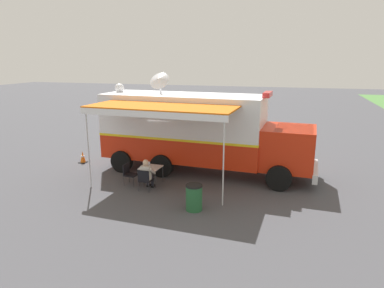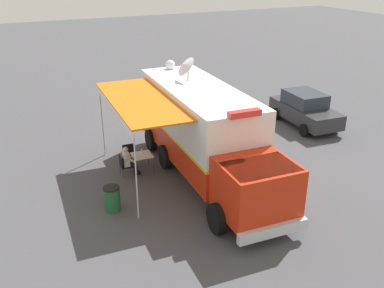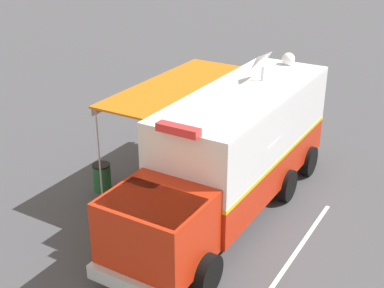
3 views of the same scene
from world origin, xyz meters
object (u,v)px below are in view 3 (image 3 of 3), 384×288
object	(u,v)px
folding_table	(191,155)
trash_bin	(102,177)
folding_chair_at_table	(169,155)
traffic_cone	(285,130)
seated_responder	(174,153)
command_truck	(232,149)
folding_chair_beside_table	(195,148)
water_bottle	(192,150)

from	to	relation	value
folding_table	trash_bin	size ratio (longest dim) A/B	0.93
folding_chair_at_table	traffic_cone	distance (m)	5.25
seated_responder	traffic_cone	xyz separation A→B (m)	(-2.48, -4.52, -0.37)
folding_table	folding_chair_at_table	xyz separation A→B (m)	(0.80, 0.08, -0.16)
command_truck	folding_chair_at_table	xyz separation A→B (m)	(2.92, -1.38, -1.43)
folding_chair_at_table	folding_chair_beside_table	bearing A→B (deg)	-118.69
command_truck	water_bottle	bearing A→B (deg)	-36.02
seated_responder	folding_chair_beside_table	bearing A→B (deg)	-108.83
seated_responder	trash_bin	xyz separation A→B (m)	(1.34, 2.29, -0.20)
folding_chair_at_table	folding_chair_beside_table	distance (m)	1.06
seated_responder	trash_bin	size ratio (longest dim) A/B	1.37
folding_table	folding_chair_at_table	distance (m)	0.82
command_truck	water_bottle	world-z (taller)	command_truck
folding_chair_at_table	trash_bin	world-z (taller)	trash_bin
traffic_cone	water_bottle	bearing A→B (deg)	66.89
folding_chair_at_table	command_truck	bearing A→B (deg)	154.73
folding_chair_beside_table	folding_chair_at_table	bearing A→B (deg)	61.31
folding_chair_at_table	trash_bin	xyz separation A→B (m)	(1.15, 2.30, -0.06)
water_bottle	folding_chair_at_table	size ratio (longest dim) A/B	0.26
command_truck	folding_table	bearing A→B (deg)	-34.57
water_bottle	command_truck	bearing A→B (deg)	143.98
command_truck	folding_table	world-z (taller)	command_truck
water_bottle	folding_chair_beside_table	distance (m)	0.90
folding_chair_at_table	water_bottle	bearing A→B (deg)	-169.39
water_bottle	folding_chair_at_table	world-z (taller)	water_bottle
folding_chair_beside_table	traffic_cone	world-z (taller)	folding_chair_beside_table
water_bottle	folding_table	bearing A→B (deg)	78.48
water_bottle	seated_responder	xyz separation A→B (m)	(0.63, 0.16, -0.18)
seated_responder	water_bottle	bearing A→B (deg)	-165.38
command_truck	folding_chair_at_table	bearing A→B (deg)	-25.27
water_bottle	trash_bin	bearing A→B (deg)	51.34
folding_chair_beside_table	traffic_cone	bearing A→B (deg)	-121.16
folding_chair_beside_table	trash_bin	bearing A→B (deg)	62.83
command_truck	traffic_cone	xyz separation A→B (m)	(0.24, -5.89, -1.66)
command_truck	folding_table	size ratio (longest dim) A/B	11.39
command_truck	folding_chair_at_table	size ratio (longest dim) A/B	11.05
trash_bin	traffic_cone	distance (m)	7.81
command_truck	trash_bin	distance (m)	4.43
command_truck	water_bottle	xyz separation A→B (m)	(2.10, -1.53, -1.11)
folding_chair_at_table	folding_table	bearing A→B (deg)	-174.10
command_truck	water_bottle	distance (m)	2.83
command_truck	seated_responder	distance (m)	3.31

